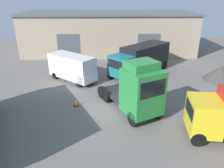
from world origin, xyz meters
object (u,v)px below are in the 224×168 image
(tractor_unit_green, at_px, (139,91))
(delivery_van_white, at_px, (73,67))
(box_truck_teal, at_px, (141,58))
(gravel_pile, at_px, (221,73))
(traffic_cone, at_px, (76,103))

(tractor_unit_green, distance_m, delivery_van_white, 9.54)
(box_truck_teal, bearing_deg, gravel_pile, 119.72)
(delivery_van_white, distance_m, box_truck_teal, 7.92)
(tractor_unit_green, height_order, gravel_pile, tractor_unit_green)
(tractor_unit_green, relative_size, traffic_cone, 12.26)
(delivery_van_white, bearing_deg, gravel_pile, 38.32)
(delivery_van_white, distance_m, traffic_cone, 6.03)
(delivery_van_white, xyz_separation_m, traffic_cone, (1.05, -5.80, -1.26))
(gravel_pile, xyz_separation_m, traffic_cone, (-14.87, -5.55, -0.57))
(gravel_pile, height_order, traffic_cone, gravel_pile)
(box_truck_teal, relative_size, gravel_pile, 2.17)
(traffic_cone, bearing_deg, box_truck_teal, 51.18)
(gravel_pile, bearing_deg, traffic_cone, -159.53)
(tractor_unit_green, bearing_deg, box_truck_teal, 143.70)
(delivery_van_white, height_order, box_truck_teal, box_truck_teal)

